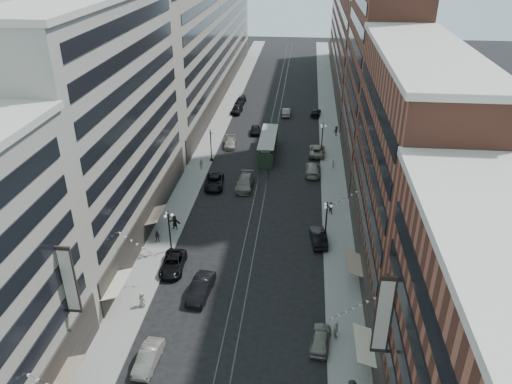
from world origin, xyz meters
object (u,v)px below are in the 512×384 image
at_px(car_10, 319,237).
at_px(lamppost_sw_far, 170,230).
at_px(car_extra_1, 312,169).
at_px(car_4, 320,339).
at_px(car_8, 230,143).
at_px(car_9, 237,109).
at_px(car_13, 255,130).
at_px(car_7, 214,182).
at_px(pedestrian_5, 175,222).
at_px(car_14, 286,112).
at_px(pedestrian_7, 331,208).
at_px(car_5, 201,288).
at_px(lamppost_se_far, 326,221).
at_px(pedestrian_9, 336,131).
at_px(pedestrian_8, 333,164).
at_px(lamppost_sw_mid, 211,144).
at_px(pedestrian_1, 142,300).
at_px(pedestrian_6, 201,164).
at_px(pedestrian_2, 158,237).
at_px(pedestrian_4, 336,330).
at_px(car_1, 148,358).
at_px(car_12, 316,112).
at_px(car_2, 173,264).
at_px(streetcar, 268,146).
at_px(car_extra_0, 241,101).

bearing_deg(car_10, lamppost_sw_far, 5.52).
xyz_separation_m(lamppost_sw_far, car_extra_1, (16.86, 23.79, -2.27)).
xyz_separation_m(car_4, car_8, (-15.46, 47.50, -0.04)).
bearing_deg(car_9, car_13, -62.72).
xyz_separation_m(car_7, pedestrian_5, (-2.89, -12.74, 0.29)).
xyz_separation_m(car_14, pedestrian_7, (7.89, -40.93, 0.20)).
bearing_deg(car_7, car_5, -88.68).
distance_m(lamppost_se_far, pedestrian_9, 37.02).
bearing_deg(lamppost_se_far, car_8, 118.52).
distance_m(car_5, pedestrian_8, 36.26).
bearing_deg(lamppost_sw_mid, pedestrian_1, -90.66).
bearing_deg(pedestrian_6, car_8, -111.45).
relative_size(lamppost_se_far, pedestrian_2, 3.62).
bearing_deg(pedestrian_4, car_10, 28.02).
bearing_deg(pedestrian_2, lamppost_sw_mid, 73.92).
bearing_deg(pedestrian_5, car_extra_1, 58.44).
distance_m(lamppost_sw_far, car_13, 41.28).
xyz_separation_m(lamppost_se_far, car_13, (-12.45, 36.78, -2.38)).
bearing_deg(car_1, lamppost_se_far, 57.28).
bearing_deg(lamppost_sw_mid, car_4, -66.55).
bearing_deg(lamppost_se_far, pedestrian_7, 82.85).
bearing_deg(car_extra_1, car_8, -33.31).
relative_size(lamppost_sw_mid, pedestrian_1, 3.29).
distance_m(pedestrian_2, car_9, 50.95).
bearing_deg(pedestrian_4, car_8, 42.97).
relative_size(car_4, car_12, 0.93).
distance_m(pedestrian_5, pedestrian_6, 18.67).
bearing_deg(pedestrian_4, pedestrian_6, 51.99).
height_order(pedestrian_2, car_9, car_9).
distance_m(lamppost_sw_far, car_9, 52.68).
relative_size(car_8, car_12, 1.04).
bearing_deg(car_5, lamppost_se_far, 46.65).
height_order(lamppost_sw_mid, car_10, lamppost_sw_mid).
xyz_separation_m(car_9, pedestrian_9, (20.52, -11.78, 0.20)).
relative_size(car_2, car_9, 1.07).
bearing_deg(streetcar, car_extra_0, 106.48).
relative_size(pedestrian_1, car_8, 0.34).
relative_size(lamppost_sw_far, lamppost_se_far, 1.00).
bearing_deg(pedestrian_9, pedestrian_8, -114.58).
relative_size(car_2, car_13, 1.28).
height_order(pedestrian_1, pedestrian_5, pedestrian_5).
height_order(car_2, pedestrian_9, pedestrian_9).
bearing_deg(lamppost_se_far, car_extra_1, 94.45).
xyz_separation_m(lamppost_sw_mid, pedestrian_2, (-2.13, -25.24, -2.18)).
relative_size(pedestrian_1, pedestrian_6, 1.00).
relative_size(lamppost_se_far, car_8, 1.12).
bearing_deg(pedestrian_6, car_13, -116.40).
distance_m(lamppost_sw_mid, car_12, 31.29).
bearing_deg(streetcar, car_5, -96.01).
bearing_deg(car_extra_1, car_13, -56.07).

